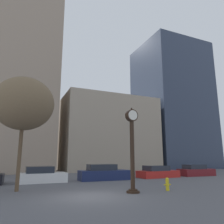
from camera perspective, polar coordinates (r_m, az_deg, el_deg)
name	(u,v)px	position (r m, az deg, el deg)	size (l,w,h in m)	color
ground_plane	(90,197)	(12.66, -5.73, -21.12)	(200.00, 200.00, 0.00)	#515156
building_tall_tower	(13,41)	(40.39, -24.50, 16.63)	(13.94, 12.00, 41.11)	gray
building_storefront_row	(105,135)	(38.82, -1.81, -5.92)	(15.53, 12.00, 12.01)	gray
building_glass_modern	(172,105)	(47.59, 15.35, 1.70)	(13.09, 12.00, 25.58)	#2D384C
street_clock	(132,146)	(13.73, 5.28, -8.85)	(0.80, 0.80, 5.18)	black
car_white	(41,176)	(20.00, -17.99, -15.54)	(4.01, 1.87, 1.32)	silver
car_navy	(104,173)	(21.14, -2.22, -15.70)	(4.71, 1.86, 1.44)	#19234C
car_red	(158,172)	(24.23, 11.82, -15.20)	(4.46, 2.12, 1.22)	red
car_maroon	(196,171)	(27.63, 21.01, -14.19)	(4.17, 1.97, 1.26)	maroon
fire_hydrant_near	(167,184)	(15.03, 14.25, -17.75)	(0.51, 0.22, 0.81)	yellow
bare_tree	(24,104)	(15.79, -22.03, 1.98)	(3.97, 3.97, 7.39)	brown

